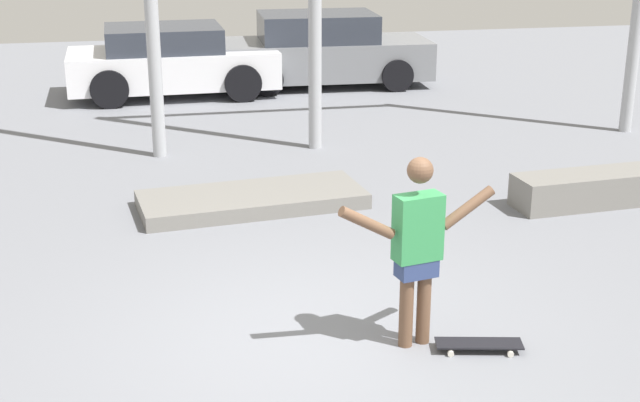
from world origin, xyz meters
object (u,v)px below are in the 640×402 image
at_px(grind_box, 610,187).
at_px(manual_pad, 252,200).
at_px(skateboard, 479,344).
at_px(parked_car_grey, 323,51).
at_px(parked_car_white, 171,61).
at_px(skateboarder, 417,243).

relative_size(grind_box, manual_pad, 0.92).
bearing_deg(manual_pad, skateboard, -70.74).
relative_size(skateboard, parked_car_grey, 0.18).
distance_m(grind_box, manual_pad, 4.56).
bearing_deg(grind_box, manual_pad, 170.76).
relative_size(skateboard, parked_car_white, 0.19).
bearing_deg(grind_box, skateboard, -131.99).
relative_size(skateboard, manual_pad, 0.28).
relative_size(manual_pad, parked_car_grey, 0.66).
xyz_separation_m(skateboarder, parked_car_grey, (1.48, 11.20, -0.24)).
xyz_separation_m(grind_box, manual_pad, (-4.49, 0.73, -0.11)).
distance_m(skateboard, manual_pad, 4.37).
bearing_deg(parked_car_grey, grind_box, -73.47).
xyz_separation_m(manual_pad, parked_car_grey, (2.41, 7.31, 0.61)).
xyz_separation_m(skateboarder, parked_car_white, (-1.63, 10.83, -0.28)).
bearing_deg(parked_car_white, skateboarder, -82.98).
bearing_deg(parked_car_white, skateboard, -80.59).
distance_m(manual_pad, parked_car_grey, 7.72).
relative_size(skateboard, grind_box, 0.30).
bearing_deg(skateboard, grind_box, 60.20).
height_order(skateboard, parked_car_white, parked_car_white).
distance_m(manual_pad, parked_car_white, 7.00).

